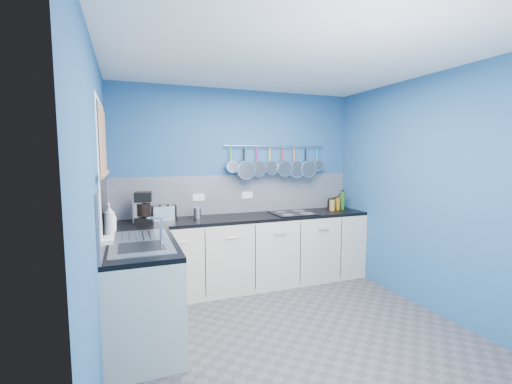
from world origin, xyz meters
TOP-DOWN VIEW (x-y plane):
  - floor at (0.00, 0.00)m, footprint 3.20×3.00m
  - ceiling at (0.00, 0.00)m, footprint 3.20×3.00m
  - wall_back at (0.00, 1.51)m, footprint 3.20×0.02m
  - wall_front at (0.00, -1.51)m, footprint 3.20×0.02m
  - wall_left at (-1.61, 0.00)m, footprint 0.02×3.00m
  - wall_right at (1.61, 0.00)m, footprint 0.02×3.00m
  - backsplash_back at (0.00, 1.49)m, footprint 3.20×0.02m
  - backsplash_left at (-1.59, 0.60)m, footprint 0.02×1.80m
  - cabinet_run_back at (0.00, 1.20)m, footprint 3.20×0.60m
  - worktop_back at (0.00, 1.20)m, footprint 3.20×0.60m
  - cabinet_run_left at (-1.30, 0.30)m, footprint 0.60×1.20m
  - worktop_left at (-1.30, 0.30)m, footprint 0.60×1.20m
  - window_frame at (-1.58, 0.30)m, footprint 0.01×1.00m
  - window_glass at (-1.57, 0.30)m, footprint 0.01×0.90m
  - bamboo_blind at (-1.56, 0.30)m, footprint 0.01×0.90m
  - window_sill at (-1.55, 0.30)m, footprint 0.10×0.98m
  - sink_unit at (-1.30, 0.30)m, footprint 0.50×0.95m
  - mixer_tap at (-1.14, 0.12)m, footprint 0.12×0.08m
  - socket_left at (-0.55, 1.48)m, footprint 0.15×0.01m
  - socket_right at (0.10, 1.48)m, footprint 0.15×0.01m
  - pot_rail at (0.50, 1.45)m, footprint 1.45×0.02m
  - soap_bottle_a at (-1.53, 0.04)m, footprint 0.10×0.10m
  - soap_bottle_b at (-1.53, 0.18)m, footprint 0.09×0.09m
  - paper_towel at (-1.28, 1.25)m, footprint 0.15×0.15m
  - coffee_maker at (-1.22, 1.22)m, footprint 0.22×0.24m
  - toaster at (-1.00, 1.31)m, footprint 0.27×0.17m
  - canister at (-0.61, 1.27)m, footprint 0.10×0.10m
  - hob at (0.63, 1.16)m, footprint 0.55×0.48m
  - pan_0 at (-0.13, 1.44)m, footprint 0.15×0.12m
  - pan_1 at (0.05, 1.44)m, footprint 0.24×0.13m
  - pan_2 at (0.23, 1.44)m, footprint 0.22×0.09m
  - pan_3 at (0.41, 1.44)m, footprint 0.19×0.10m
  - pan_4 at (0.59, 1.44)m, footprint 0.22×0.12m
  - pan_5 at (0.77, 1.44)m, footprint 0.24×0.12m
  - pan_6 at (0.95, 1.44)m, footprint 0.24×0.12m
  - pan_7 at (1.14, 1.44)m, footprint 0.15×0.08m
  - condiment_0 at (1.46, 1.31)m, footprint 0.07×0.07m
  - condiment_1 at (1.36, 1.31)m, footprint 0.07×0.07m
  - condiment_2 at (1.27, 1.30)m, footprint 0.05×0.05m
  - condiment_3 at (1.44, 1.23)m, footprint 0.06×0.06m
  - condiment_4 at (1.35, 1.21)m, footprint 0.05×0.05m
  - condiment_5 at (1.25, 1.21)m, footprint 0.07×0.07m

SIDE VIEW (x-z plane):
  - floor at x=0.00m, z-range -0.02..0.00m
  - cabinet_run_back at x=0.00m, z-range 0.00..0.86m
  - cabinet_run_left at x=-1.30m, z-range 0.00..0.86m
  - worktop_back at x=0.00m, z-range 0.86..0.90m
  - worktop_left at x=-1.30m, z-range 0.86..0.90m
  - sink_unit at x=-1.30m, z-range 0.90..0.91m
  - hob at x=0.63m, z-range 0.90..0.91m
  - canister at x=-0.61m, z-range 0.90..1.03m
  - condiment_2 at x=1.27m, z-range 0.90..1.04m
  - condiment_5 at x=1.25m, z-range 0.90..1.05m
  - condiment_1 at x=1.36m, z-range 0.90..1.05m
  - toaster at x=-1.00m, z-range 0.90..1.07m
  - condiment_4 at x=1.35m, z-range 0.90..1.07m
  - condiment_0 at x=1.46m, z-range 0.90..1.09m
  - condiment_3 at x=1.44m, z-range 0.90..1.15m
  - mixer_tap at x=-1.14m, z-range 0.90..1.16m
  - paper_towel at x=-1.28m, z-range 0.90..1.17m
  - window_sill at x=-1.55m, z-range 1.02..1.05m
  - coffee_maker at x=-1.22m, z-range 0.90..1.24m
  - socket_left at x=-0.55m, z-range 1.09..1.18m
  - socket_right at x=0.10m, z-range 1.09..1.18m
  - soap_bottle_b at x=-1.53m, z-range 1.05..1.22m
  - backsplash_back at x=0.00m, z-range 0.90..1.40m
  - backsplash_left at x=-1.59m, z-range 0.90..1.40m
  - soap_bottle_a at x=-1.53m, z-range 1.05..1.29m
  - wall_back at x=0.00m, z-range 0.00..2.50m
  - wall_front at x=0.00m, z-range 0.00..2.50m
  - wall_left at x=-1.61m, z-range 0.00..2.50m
  - wall_right at x=1.61m, z-range 0.00..2.50m
  - window_glass at x=-1.57m, z-range 1.05..2.05m
  - window_frame at x=-1.58m, z-range 1.00..2.10m
  - pan_1 at x=0.05m, z-range 1.35..1.78m
  - pan_6 at x=0.95m, z-range 1.35..1.78m
  - pan_5 at x=0.77m, z-range 1.35..1.78m
  - pan_4 at x=0.59m, z-range 1.37..1.78m
  - pan_2 at x=0.23m, z-range 1.37..1.78m
  - pan_3 at x=0.41m, z-range 1.40..1.78m
  - pan_7 at x=1.14m, z-range 1.44..1.78m
  - pan_0 at x=-0.13m, z-range 1.44..1.78m
  - bamboo_blind at x=-1.56m, z-range 1.50..2.05m
  - pot_rail at x=0.50m, z-range 1.77..1.79m
  - ceiling at x=0.00m, z-range 2.50..2.52m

